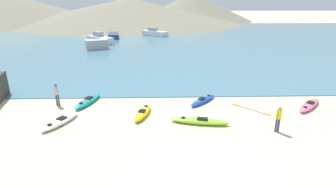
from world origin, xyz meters
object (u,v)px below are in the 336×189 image
at_px(kayak_on_sand_1, 309,105).
at_px(kayak_on_sand_3, 88,101).
at_px(kayak_on_sand_0, 60,121).
at_px(moored_boat_3, 114,35).
at_px(kayak_on_sand_4, 203,100).
at_px(person_near_foreground, 279,117).
at_px(kayak_on_sand_5, 199,121).
at_px(moored_boat_0, 155,33).
at_px(loose_paddle, 250,109).
at_px(person_near_waterline, 57,93).
at_px(moored_boat_4, 100,39).
at_px(moored_boat_1, 97,44).
at_px(kayak_on_sand_2, 143,113).

xyz_separation_m(kayak_on_sand_1, kayak_on_sand_3, (-15.26, 1.15, 0.04)).
height_order(kayak_on_sand_0, moored_boat_3, moored_boat_3).
bearing_deg(kayak_on_sand_3, kayak_on_sand_0, -103.40).
distance_m(kayak_on_sand_4, person_near_foreground, 5.73).
height_order(kayak_on_sand_5, moored_boat_3, moored_boat_3).
bearing_deg(moored_boat_3, kayak_on_sand_4, -71.02).
xyz_separation_m(moored_boat_0, moored_boat_3, (-8.02, -2.87, -0.16)).
height_order(kayak_on_sand_5, loose_paddle, kayak_on_sand_5).
bearing_deg(person_near_waterline, moored_boat_0, 81.28).
bearing_deg(kayak_on_sand_1, moored_boat_3, 117.86).
relative_size(kayak_on_sand_1, kayak_on_sand_4, 1.12).
relative_size(kayak_on_sand_4, moored_boat_4, 0.45).
height_order(kayak_on_sand_3, moored_boat_1, moored_boat_1).
distance_m(kayak_on_sand_4, moored_boat_0, 38.51).
bearing_deg(person_near_waterline, kayak_on_sand_0, -68.03).
height_order(kayak_on_sand_1, kayak_on_sand_4, kayak_on_sand_4).
height_order(person_near_foreground, loose_paddle, person_near_foreground).
bearing_deg(kayak_on_sand_2, kayak_on_sand_4, 27.40).
height_order(kayak_on_sand_2, moored_boat_4, moored_boat_4).
xyz_separation_m(kayak_on_sand_5, loose_paddle, (3.70, 2.01, -0.14)).
bearing_deg(loose_paddle, moored_boat_3, 112.36).
height_order(kayak_on_sand_0, kayak_on_sand_2, kayak_on_sand_2).
height_order(moored_boat_0, moored_boat_3, moored_boat_0).
bearing_deg(kayak_on_sand_0, kayak_on_sand_4, 19.78).
xyz_separation_m(moored_boat_4, loose_paddle, (16.20, -29.58, -0.71)).
relative_size(kayak_on_sand_5, person_near_foreground, 2.27).
height_order(person_near_foreground, moored_boat_0, moored_boat_0).
distance_m(kayak_on_sand_4, moored_boat_4, 31.13).
height_order(kayak_on_sand_5, person_near_waterline, person_near_waterline).
bearing_deg(kayak_on_sand_4, kayak_on_sand_0, -160.22).
xyz_separation_m(kayak_on_sand_4, person_near_foreground, (3.40, -4.55, 0.72)).
relative_size(kayak_on_sand_4, moored_boat_0, 0.45).
relative_size(kayak_on_sand_4, person_near_waterline, 1.57).
xyz_separation_m(kayak_on_sand_3, moored_boat_3, (-4.04, 35.36, 0.30)).
bearing_deg(moored_boat_1, kayak_on_sand_4, -60.82).
distance_m(kayak_on_sand_2, person_near_foreground, 7.95).
xyz_separation_m(kayak_on_sand_1, loose_paddle, (-4.16, -0.31, -0.13)).
bearing_deg(moored_boat_1, kayak_on_sand_1, -50.13).
distance_m(person_near_waterline, moored_boat_0, 39.06).
bearing_deg(kayak_on_sand_2, loose_paddle, 5.98).
height_order(kayak_on_sand_3, person_near_foreground, person_near_foreground).
bearing_deg(person_near_foreground, kayak_on_sand_0, 173.77).
bearing_deg(moored_boat_1, moored_boat_4, 96.97).
bearing_deg(kayak_on_sand_2, moored_boat_3, 102.08).
xyz_separation_m(kayak_on_sand_5, moored_boat_1, (-11.80, 25.86, 0.59)).
relative_size(kayak_on_sand_0, kayak_on_sand_3, 0.90).
bearing_deg(kayak_on_sand_3, person_near_foreground, -21.74).
xyz_separation_m(kayak_on_sand_1, moored_boat_1, (-19.66, 23.54, 0.60)).
xyz_separation_m(kayak_on_sand_4, moored_boat_4, (-13.24, 28.17, 0.56)).
xyz_separation_m(kayak_on_sand_5, person_near_foreground, (4.13, -1.13, 0.73)).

